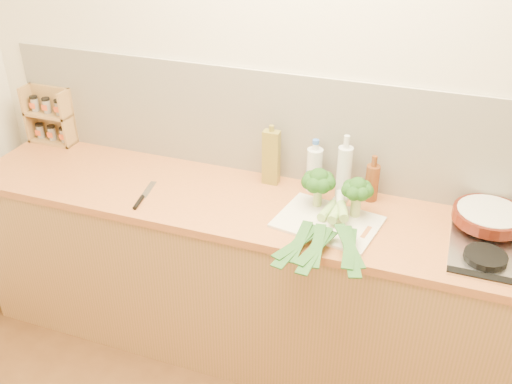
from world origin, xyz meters
TOP-DOWN VIEW (x-y plane):
  - room_shell at (0.00, 1.49)m, footprint 3.50×3.50m
  - counter at (0.00, 1.20)m, footprint 3.20×0.62m
  - chopping_board at (0.21, 1.14)m, footprint 0.48×0.39m
  - broccoli_left at (0.14, 1.25)m, footprint 0.15×0.16m
  - broccoli_right at (0.32, 1.23)m, footprint 0.14×0.14m
  - leek_front at (0.18, 1.11)m, footprint 0.18×0.65m
  - leek_mid at (0.24, 1.07)m, footprint 0.11×0.62m
  - leek_back at (0.30, 1.07)m, footprint 0.23×0.60m
  - chefs_knife at (-0.66, 1.03)m, footprint 0.07×0.27m
  - skillet at (0.88, 1.34)m, footprint 0.44×0.31m
  - spice_rack at (-1.45, 1.44)m, footprint 0.27×0.11m
  - oil_tin at (-0.14, 1.40)m, footprint 0.08×0.05m
  - glass_bottle at (0.22, 1.40)m, footprint 0.07×0.07m
  - amber_bottle at (0.35, 1.41)m, footprint 0.06×0.06m
  - water_bottle at (0.07, 1.41)m, footprint 0.08×0.08m

SIDE VIEW (x-z plane):
  - counter at x=0.00m, z-range 0.00..0.90m
  - chopping_board at x=0.21m, z-range 0.90..0.91m
  - chefs_knife at x=-0.66m, z-range 0.90..0.92m
  - leek_front at x=0.18m, z-range 0.92..0.96m
  - leek_mid at x=0.24m, z-range 0.93..0.98m
  - skillet at x=0.88m, z-range 0.94..0.99m
  - leek_back at x=0.30m, z-range 0.95..0.99m
  - amber_bottle at x=0.35m, z-range 0.88..1.11m
  - water_bottle at x=0.07m, z-range 0.88..1.12m
  - glass_bottle at x=0.22m, z-range 0.88..1.19m
  - broccoli_left at x=0.14m, z-range 0.95..1.13m
  - spice_rack at x=-1.45m, z-range 0.88..1.20m
  - oil_tin at x=-0.14m, z-range 0.89..1.20m
  - broccoli_right at x=0.32m, z-range 0.95..1.14m
  - room_shell at x=0.00m, z-range -0.58..2.92m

